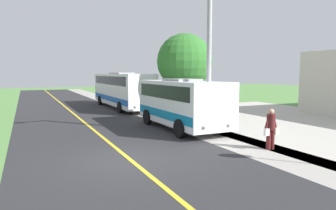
# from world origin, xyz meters

# --- Properties ---
(ground_plane) EXTENTS (120.00, 120.00, 0.00)m
(ground_plane) POSITION_xyz_m (0.00, 0.00, 0.00)
(ground_plane) COLOR #548442
(road_surface) EXTENTS (8.00, 100.00, 0.01)m
(road_surface) POSITION_xyz_m (0.00, 0.00, 0.00)
(road_surface) COLOR #28282B
(road_surface) RESTS_ON ground
(sidewalk) EXTENTS (2.40, 100.00, 0.01)m
(sidewalk) POSITION_xyz_m (-5.20, 0.00, 0.00)
(sidewalk) COLOR #9E9991
(sidewalk) RESTS_ON ground
(road_centre_line) EXTENTS (0.16, 100.00, 0.00)m
(road_centre_line) POSITION_xyz_m (0.00, 0.00, 0.01)
(road_centre_line) COLOR gold
(road_centre_line) RESTS_ON ground
(shuttle_bus_front) EXTENTS (2.69, 6.85, 2.76)m
(shuttle_bus_front) POSITION_xyz_m (-4.52, -4.46, 1.52)
(shuttle_bus_front) COLOR white
(shuttle_bus_front) RESTS_ON ground
(transit_bus_rear) EXTENTS (2.58, 11.05, 3.13)m
(transit_bus_rear) POSITION_xyz_m (-4.47, -15.64, 1.72)
(transit_bus_rear) COLOR white
(transit_bus_rear) RESTS_ON ground
(pedestrian_with_bags) EXTENTS (0.72, 0.34, 1.65)m
(pedestrian_with_bags) POSITION_xyz_m (-5.57, 1.14, 0.88)
(pedestrian_with_bags) COLOR #4C1919
(pedestrian_with_bags) RESTS_ON ground
(street_light_pole) EXTENTS (1.97, 0.24, 7.54)m
(street_light_pole) POSITION_xyz_m (-4.87, -2.54, 4.18)
(street_light_pole) COLOR #9E9EA3
(street_light_pole) RESTS_ON ground
(tree_curbside) EXTENTS (4.08, 4.08, 5.97)m
(tree_curbside) POSITION_xyz_m (-7.40, -9.42, 3.91)
(tree_curbside) COLOR #4C3826
(tree_curbside) RESTS_ON ground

